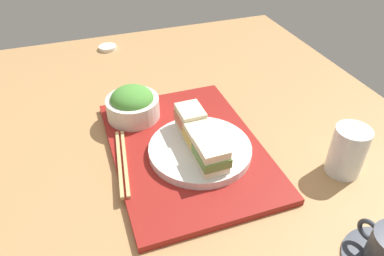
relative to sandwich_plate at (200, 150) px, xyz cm
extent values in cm
cube|color=tan|center=(-0.69, 3.63, -3.88)|extent=(140.00, 100.00, 3.00)
cube|color=maroon|center=(-3.16, -1.97, -1.63)|extent=(42.92, 30.58, 1.51)
cylinder|color=silver|center=(0.00, 0.00, 0.00)|extent=(21.25, 21.25, 1.74)
cube|color=beige|center=(-6.09, 0.05, 1.62)|extent=(6.56, 5.21, 1.49)
cube|color=#CC6B4C|center=(-6.09, 0.05, 3.57)|extent=(6.93, 5.46, 2.42)
cube|color=beige|center=(-6.09, 0.05, 5.52)|extent=(6.56, 5.21, 1.49)
cube|color=beige|center=(0.00, 0.00, 1.52)|extent=(6.56, 5.21, 1.30)
cube|color=gold|center=(0.00, 0.00, 3.15)|extent=(6.95, 5.47, 1.95)
cube|color=beige|center=(0.00, 0.00, 4.77)|extent=(6.56, 5.21, 1.30)
cube|color=#EFE5C1|center=(6.09, -0.05, 1.70)|extent=(6.56, 5.21, 1.65)
cube|color=#669347|center=(6.09, -0.05, 3.49)|extent=(7.08, 5.54, 1.93)
cube|color=#EFE5C1|center=(6.09, -0.05, 5.28)|extent=(6.56, 5.21, 1.65)
cylinder|color=silver|center=(-17.50, -10.14, 1.57)|extent=(12.24, 12.24, 4.88)
ellipsoid|color=#4C9338|center=(-17.50, -10.14, 4.01)|extent=(9.88, 9.88, 5.43)
cube|color=tan|center=(-2.26, -16.37, -0.52)|extent=(19.54, 3.20, 0.70)
cube|color=tan|center=(-2.11, -15.25, -0.52)|extent=(19.54, 3.20, 0.70)
torus|color=#333842|center=(28.70, 17.82, 1.28)|extent=(4.08, 1.78, 4.00)
cylinder|color=silver|center=(12.99, 25.66, 2.80)|extent=(6.83, 6.83, 10.36)
cylinder|color=silver|center=(-59.68, -9.82, -1.79)|extent=(5.72, 5.72, 1.18)
camera|label=1|loc=(53.60, -20.66, 49.10)|focal=34.21mm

